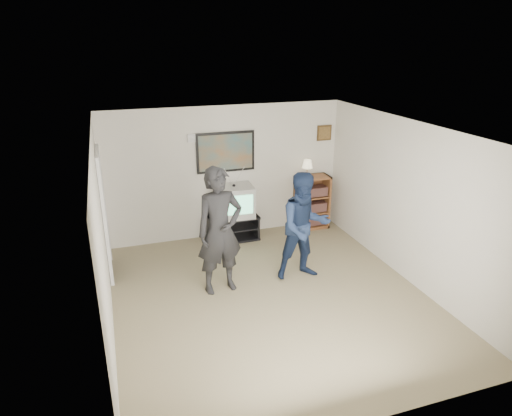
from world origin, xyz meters
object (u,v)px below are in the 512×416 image
media_stand (233,227)px  bookshelf (312,202)px  person_tall (220,231)px  person_short (304,227)px  crt_television (234,201)px

media_stand → bookshelf: bearing=0.8°
media_stand → person_tall: 2.00m
person_tall → bookshelf: bearing=29.2°
media_stand → person_short: size_ratio=0.55×
media_stand → person_tall: bearing=-112.0°
media_stand → person_short: bearing=-69.9°
media_stand → bookshelf: 1.69m
media_stand → crt_television: (0.04, 0.00, 0.53)m
person_tall → crt_television: bearing=59.6°
media_stand → person_short: 1.99m
crt_television → bookshelf: 1.64m
crt_television → person_short: person_short is taller
crt_television → person_short: 1.88m
crt_television → bookshelf: bearing=5.1°
bookshelf → person_tall: bearing=-142.6°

